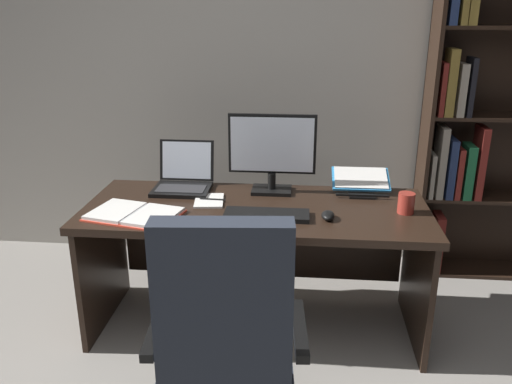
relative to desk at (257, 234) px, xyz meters
name	(u,v)px	position (x,y,z in m)	size (l,w,h in m)	color
wall_back	(277,55)	(0.04, 0.92, 0.87)	(4.80, 0.12, 2.80)	#B2ADA3
desk	(257,234)	(0.00, 0.00, 0.00)	(1.78, 0.74, 0.72)	black
bookshelf	(485,121)	(1.35, 0.72, 0.50)	(0.95, 0.27, 2.12)	black
office_chair	(227,358)	(-0.03, -0.97, -0.08)	(0.64, 0.60, 1.05)	black
monitor	(272,153)	(0.07, 0.16, 0.41)	(0.48, 0.16, 0.44)	black
laptop	(183,179)	(-0.44, 0.17, 0.24)	(0.32, 0.31, 0.25)	black
keyboard	(267,215)	(0.07, -0.22, 0.20)	(0.42, 0.15, 0.02)	black
computer_mouse	(328,215)	(0.37, -0.22, 0.21)	(0.06, 0.10, 0.04)	black
reading_stand_with_book	(361,181)	(0.56, 0.22, 0.25)	(0.32, 0.26, 0.11)	black
open_binder	(134,214)	(-0.59, -0.27, 0.20)	(0.49, 0.38, 0.02)	#DB422D
notepad	(209,201)	(-0.26, -0.03, 0.19)	(0.15, 0.21, 0.01)	silver
pen	(213,199)	(-0.24, -0.03, 0.20)	(0.01, 0.01, 0.14)	black
coffee_mug	(406,203)	(0.76, -0.10, 0.24)	(0.08, 0.08, 0.11)	maroon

